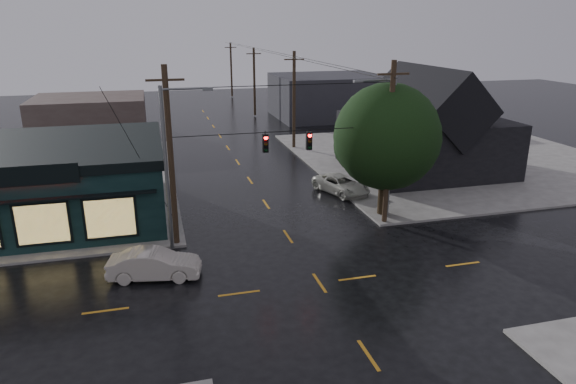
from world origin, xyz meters
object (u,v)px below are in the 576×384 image
object	(u,v)px
utility_pole_ne	(384,223)
suv_silver	(341,185)
corner_tree	(387,137)
utility_pole_nw	(177,245)
sedan_cream	(154,264)

from	to	relation	value
utility_pole_ne	suv_silver	distance (m)	6.54
corner_tree	utility_pole_nw	bearing A→B (deg)	-174.24
utility_pole_nw	sedan_cream	xyz separation A→B (m)	(-1.29, -3.86, 0.74)
sedan_cream	suv_silver	xyz separation A→B (m)	(13.79, 10.35, -0.07)
sedan_cream	utility_pole_nw	bearing A→B (deg)	-7.72
utility_pole_ne	sedan_cream	world-z (taller)	utility_pole_ne
corner_tree	suv_silver	xyz separation A→B (m)	(-1.00, 5.13, -4.63)
suv_silver	sedan_cream	bearing A→B (deg)	-163.47
utility_pole_nw	sedan_cream	distance (m)	4.13
sedan_cream	suv_silver	size ratio (longest dim) A/B	0.93
sedan_cream	suv_silver	world-z (taller)	sedan_cream
corner_tree	sedan_cream	bearing A→B (deg)	-160.56
corner_tree	suv_silver	size ratio (longest dim) A/B	1.77
corner_tree	utility_pole_nw	world-z (taller)	corner_tree
corner_tree	utility_pole_ne	size ratio (longest dim) A/B	0.84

